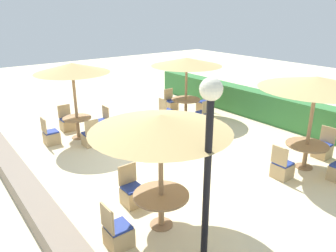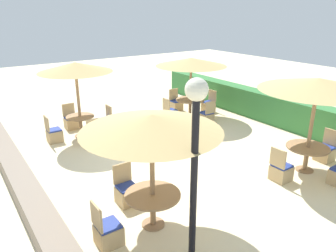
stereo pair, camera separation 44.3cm
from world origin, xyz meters
TOP-DOWN VIEW (x-y plane):
  - ground_plane at (0.00, 0.00)m, footprint 40.00×40.00m
  - hedge_row at (0.00, 5.68)m, footprint 13.00×0.70m
  - stone_border at (0.00, -3.65)m, footprint 10.00×0.56m
  - lamp_post at (4.04, -1.68)m, footprint 0.36×0.36m
  - parasol_front_left at (-2.93, -1.10)m, footprint 2.45×2.45m
  - round_table_front_left at (-2.93, -1.10)m, footprint 0.96×0.96m
  - patio_chair_front_left_east at (-2.04, -1.06)m, footprint 0.46×0.46m
  - patio_chair_front_left_west at (-3.91, -1.12)m, footprint 0.46×0.46m
  - patio_chair_front_left_north at (-2.98, -0.18)m, footprint 0.46×0.46m
  - patio_chair_front_left_south at (-2.96, -2.04)m, footprint 0.46×0.46m
  - parasol_front_right at (2.79, -1.70)m, footprint 2.72×2.72m
  - round_table_front_right at (2.79, -1.70)m, footprint 1.14×1.14m
  - patio_chair_front_right_south at (2.80, -2.73)m, footprint 0.46×0.46m
  - patio_chair_front_right_west at (1.74, -1.76)m, footprint 0.46×0.46m
  - parasol_back_right at (3.12, 3.09)m, footprint 2.99×2.99m
  - round_table_back_right at (3.12, 3.09)m, footprint 1.14×1.14m
  - patio_chair_back_right_north at (3.07, 4.15)m, footprint 0.46×0.46m
  - patio_chair_back_right_south at (3.08, 2.06)m, footprint 0.46×0.46m
  - parasol_back_left at (-2.56, 3.49)m, footprint 2.85×2.85m
  - round_table_back_left at (-2.56, 3.49)m, footprint 1.19×1.19m
  - patio_chair_back_left_north at (-2.60, 4.56)m, footprint 0.46×0.46m
  - patio_chair_back_left_east at (-1.48, 3.47)m, footprint 0.46×0.46m
  - patio_chair_back_left_west at (-3.58, 3.50)m, footprint 0.46×0.46m
  - patio_chair_back_left_south at (-2.55, 2.47)m, footprint 0.46×0.46m

SIDE VIEW (x-z plane):
  - ground_plane at x=0.00m, z-range 0.00..0.00m
  - stone_border at x=0.00m, z-range 0.00..0.46m
  - patio_chair_front_left_east at x=-2.04m, z-range -0.20..0.73m
  - patio_chair_front_left_west at x=-3.91m, z-range -0.20..0.73m
  - patio_chair_front_left_north at x=-2.98m, z-range -0.20..0.73m
  - patio_chair_front_left_south at x=-2.96m, z-range -0.20..0.73m
  - patio_chair_front_right_south at x=2.80m, z-range -0.20..0.73m
  - patio_chair_front_right_west at x=1.74m, z-range -0.20..0.73m
  - patio_chair_back_right_north at x=3.07m, z-range -0.20..0.73m
  - patio_chair_back_right_south at x=3.08m, z-range -0.20..0.73m
  - patio_chair_back_left_north at x=-2.60m, z-range -0.20..0.73m
  - patio_chair_back_left_east at x=-1.48m, z-range -0.20..0.73m
  - patio_chair_back_left_west at x=-3.58m, z-range -0.20..0.73m
  - patio_chair_back_left_south at x=-2.55m, z-range -0.20..0.73m
  - hedge_row at x=0.00m, z-range 0.00..1.11m
  - round_table_front_left at x=-2.93m, z-range 0.19..0.94m
  - round_table_back_right at x=3.12m, z-range 0.22..0.93m
  - round_table_back_left at x=-2.56m, z-range 0.23..0.96m
  - round_table_front_right at x=2.79m, z-range 0.23..0.96m
  - parasol_front_right at x=2.79m, z-range 1.04..3.47m
  - parasol_back_left at x=-2.56m, z-range 1.04..3.47m
  - lamp_post at x=4.04m, z-range 0.69..4.01m
  - parasol_front_left at x=-2.93m, z-range 1.13..3.73m
  - parasol_back_right at x=3.12m, z-range 1.14..3.75m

